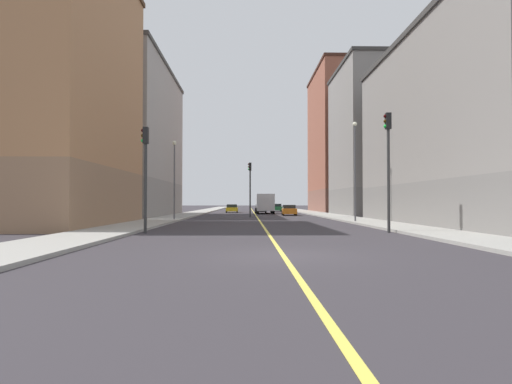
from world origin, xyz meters
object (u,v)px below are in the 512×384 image
at_px(traffic_light_right_near, 145,164).
at_px(car_orange, 289,210).
at_px(traffic_light_left_near, 388,156).
at_px(car_yellow, 232,208).
at_px(building_left_far, 345,141).
at_px(box_truck, 265,203).
at_px(building_left_mid, 380,141).
at_px(street_lamp_left_near, 355,162).
at_px(street_lamp_right_near, 174,172).
at_px(building_left_near, 478,127).
at_px(car_green, 277,208).
at_px(building_right_midblock, 125,141).
at_px(building_right_corner, 44,88).
at_px(car_black, 261,209).
at_px(traffic_light_median_far, 250,182).

bearing_deg(traffic_light_right_near, car_orange, 70.83).
relative_size(traffic_light_left_near, car_yellow, 1.67).
distance_m(building_left_far, box_truck, 20.43).
xyz_separation_m(traffic_light_left_near, car_yellow, (-10.20, 46.60, -3.58)).
xyz_separation_m(building_left_mid, traffic_light_right_near, (-22.34, -30.88, -5.67)).
bearing_deg(building_left_mid, street_lamp_left_near, -112.36).
relative_size(building_left_mid, street_lamp_right_near, 2.68).
xyz_separation_m(building_left_near, building_left_mid, (0.00, 23.45, 2.29)).
relative_size(building_left_far, street_lamp_right_near, 3.41).
height_order(traffic_light_right_near, car_green, traffic_light_right_near).
bearing_deg(building_left_near, building_right_midblock, 146.11).
bearing_deg(street_lamp_left_near, building_right_corner, -170.43).
bearing_deg(building_left_far, traffic_light_left_near, -100.22).
bearing_deg(building_left_mid, traffic_light_right_near, -125.88).
height_order(street_lamp_left_near, car_black, street_lamp_left_near).
bearing_deg(car_green, building_left_far, -21.35).
bearing_deg(traffic_light_right_near, traffic_light_median_far, 76.72).
relative_size(building_right_corner, car_yellow, 4.97).
height_order(building_left_near, building_right_midblock, building_right_midblock).
distance_m(building_right_midblock, traffic_light_median_far, 16.09).
distance_m(traffic_light_left_near, street_lamp_right_near, 21.04).
relative_size(building_right_midblock, traffic_light_median_far, 3.76).
distance_m(building_left_near, building_left_mid, 23.56).
distance_m(car_yellow, box_truck, 8.60).
distance_m(building_right_corner, box_truck, 37.45).
height_order(traffic_light_median_far, box_truck, traffic_light_median_far).
relative_size(traffic_light_right_near, street_lamp_right_near, 0.82).
distance_m(building_left_mid, building_left_far, 19.34).
relative_size(building_left_mid, traffic_light_median_far, 3.08).
distance_m(building_left_near, traffic_light_left_near, 12.04).
distance_m(traffic_light_right_near, box_truck, 40.59).
height_order(building_left_near, traffic_light_left_near, building_left_near).
distance_m(building_left_mid, building_right_midblock, 31.43).
relative_size(street_lamp_left_near, car_yellow, 2.03).
distance_m(building_left_near, building_right_midblock, 37.78).
distance_m(traffic_light_left_near, car_green, 54.69).
relative_size(building_left_mid, box_truck, 2.44).
relative_size(building_left_mid, car_yellow, 4.74).
bearing_deg(street_lamp_right_near, street_lamp_left_near, -14.70).
bearing_deg(building_left_near, street_lamp_left_near, 153.55).
bearing_deg(car_black, building_right_midblock, -139.26).
height_order(traffic_light_right_near, car_black, traffic_light_right_near).
bearing_deg(building_right_corner, car_black, 64.76).
xyz_separation_m(building_left_mid, building_right_midblock, (-31.33, -2.41, -0.48)).
xyz_separation_m(street_lamp_right_near, car_black, (8.65, 27.39, -3.79)).
relative_size(building_right_corner, traffic_light_median_far, 3.23).
distance_m(building_left_near, building_left_far, 42.89).
distance_m(car_black, car_orange, 11.96).
distance_m(building_right_midblock, box_truck, 21.81).
bearing_deg(building_left_far, box_truck, -143.85).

